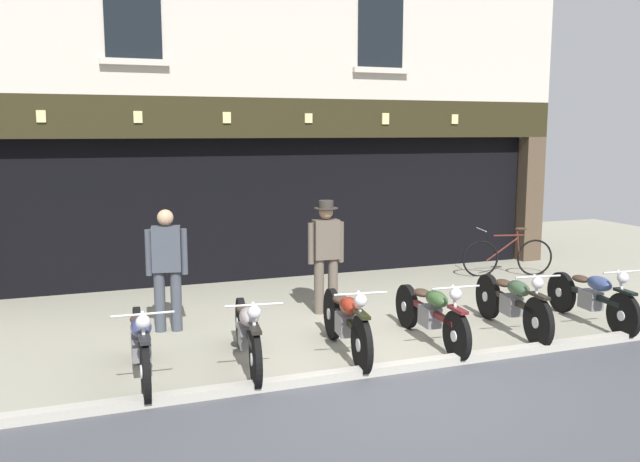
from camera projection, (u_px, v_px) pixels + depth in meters
The scene contains 12 objects.
ground at pixel (440, 411), 6.68m from camera, with size 23.93×22.00×0.18m.
shop_facade at pixel (242, 183), 13.87m from camera, with size 12.23×4.42×5.93m.
motorcycle_far_left at pixel (141, 343), 7.34m from camera, with size 0.62×1.98×0.92m.
motorcycle_left at pixel (248, 331), 7.79m from camera, with size 0.62×2.04×0.91m.
motorcycle_center_left at pixel (346, 321), 8.19m from camera, with size 0.62×2.01×0.93m.
motorcycle_center at pixel (431, 312), 8.64m from camera, with size 0.62×2.05×0.90m.
motorcycle_center_right at pixel (512, 302), 9.12m from camera, with size 0.62×2.03×0.92m.
motorcycle_right at pixel (592, 296), 9.49m from camera, with size 0.62×1.96×0.90m.
salesman_left at pixel (167, 264), 9.11m from camera, with size 0.55×0.29×1.68m.
shopkeeper_center at pixel (326, 251), 10.03m from camera, with size 0.56×0.36×1.71m.
advert_board_near at pixel (385, 186), 13.20m from camera, with size 0.72×0.03×1.02m.
leaning_bicycle at pixel (508, 256), 12.73m from camera, with size 1.74×0.59×0.94m.
Camera 1 is at (-3.33, -6.51, 2.73)m, focal length 37.73 mm.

